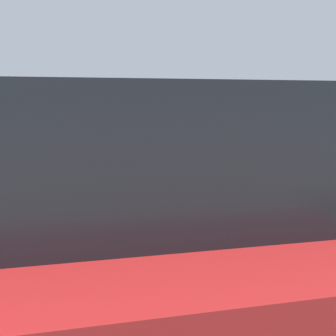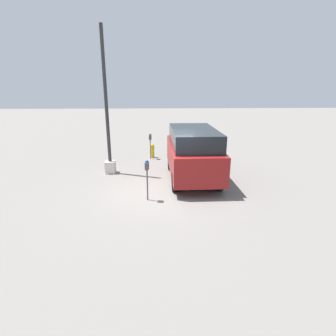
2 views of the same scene
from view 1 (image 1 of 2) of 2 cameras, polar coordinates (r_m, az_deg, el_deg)
ground_plane at (r=5.70m, az=3.67°, el=-13.92°), size 80.00×80.00×0.00m
parking_meter_near at (r=6.27m, az=6.41°, el=-1.85°), size 0.22×0.14×1.45m
parked_van at (r=3.71m, az=-7.64°, el=-6.73°), size 4.50×1.98×2.16m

